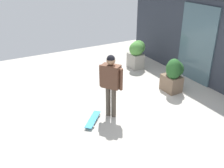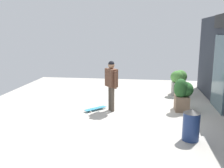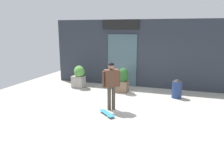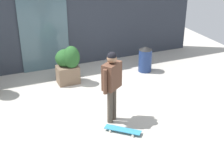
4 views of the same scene
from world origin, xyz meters
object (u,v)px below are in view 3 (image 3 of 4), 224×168
Objects in this scene: planter_box_right at (122,78)px; trash_bin at (177,88)px; skateboarder at (111,81)px; skateboard at (107,113)px; planter_box_left at (79,75)px.

planter_box_right is 1.40× the size of trash_bin.
skateboarder is 1.14m from skateboard.
planter_box_right is at bearing -2.96° from planter_box_left.
skateboard is at bearing -126.04° from trash_bin.
planter_box_left is 2.24m from planter_box_right.
skateboarder reaches higher than trash_bin.
skateboarder is 2.34× the size of skateboard.
skateboarder is 3.18m from trash_bin.
trash_bin is at bearing -2.88° from planter_box_left.
skateboarder is 3.63m from planter_box_left.
skateboard is at bearing -33.00° from skateboarder.
planter_box_left is 1.33× the size of trash_bin.
skateboarder is at bearing 135.90° from skateboard.
skateboard is 4.07m from planter_box_left.
planter_box_left reaches higher than skateboard.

